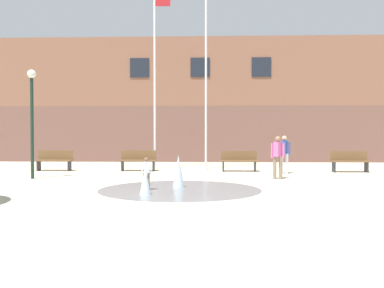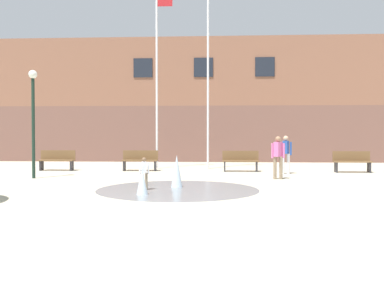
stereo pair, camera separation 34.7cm
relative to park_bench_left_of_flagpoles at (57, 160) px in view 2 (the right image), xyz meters
The scene contains 13 objects.
ground_plane 12.90m from the park_bench_left_of_flagpoles, 60.06° to the right, with size 100.00×100.00×0.00m, color #BCB299.
library_building 11.47m from the park_bench_left_of_flagpoles, 54.36° to the left, with size 36.00×6.05×7.24m.
splash_fountain 8.71m from the park_bench_left_of_flagpoles, 47.44° to the right, with size 4.92×4.92×1.02m.
park_bench_left_of_flagpoles is the anchor object (origin of this frame).
park_bench_under_left_flagpole 3.78m from the park_bench_left_of_flagpoles, ahead, with size 1.60×0.44×0.91m.
park_bench_near_trashcan 8.28m from the park_bench_left_of_flagpoles, ahead, with size 1.60×0.44×0.91m.
park_bench_far_right 13.08m from the park_bench_left_of_flagpoles, ahead, with size 1.60×0.44×0.91m.
adult_in_red 10.04m from the park_bench_left_of_flagpoles, 18.41° to the right, with size 0.50×0.39×1.59m.
adult_near_bench 10.17m from the park_bench_left_of_flagpoles, ahead, with size 0.50×0.39×1.59m.
child_with_pink_shirt 8.26m from the park_bench_left_of_flagpoles, 52.08° to the right, with size 0.31×0.24×0.99m.
flagpole_left 6.11m from the park_bench_left_of_flagpoles, 16.60° to the left, with size 0.80×0.10×8.52m.
flagpole_right 8.14m from the park_bench_left_of_flagpoles, 10.87° to the left, with size 0.80×0.10×8.90m.
lamp_post_left_lane 4.06m from the park_bench_left_of_flagpoles, 84.05° to the right, with size 0.32×0.32×4.07m.
Camera 2 is at (0.90, -8.72, 1.76)m, focal length 42.00 mm.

